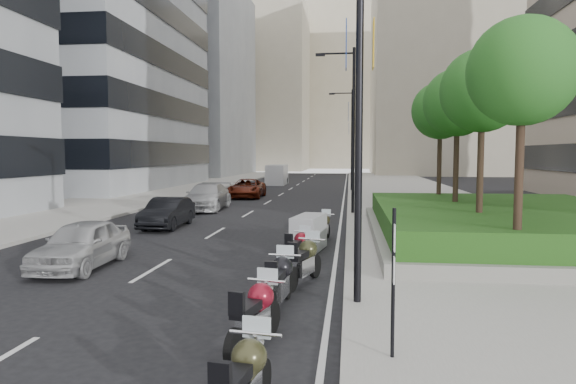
% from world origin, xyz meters
% --- Properties ---
extents(ground, '(160.00, 160.00, 0.00)m').
position_xyz_m(ground, '(0.00, 0.00, 0.00)').
color(ground, black).
rests_on(ground, ground).
extents(sidewalk_right, '(10.00, 100.00, 0.15)m').
position_xyz_m(sidewalk_right, '(9.00, 30.00, 0.07)').
color(sidewalk_right, '#9E9B93').
rests_on(sidewalk_right, ground).
extents(sidewalk_left, '(8.00, 100.00, 0.15)m').
position_xyz_m(sidewalk_left, '(-12.00, 30.00, 0.07)').
color(sidewalk_left, '#9E9B93').
rests_on(sidewalk_left, ground).
extents(lane_edge, '(0.12, 100.00, 0.01)m').
position_xyz_m(lane_edge, '(3.70, 30.00, 0.01)').
color(lane_edge, silver).
rests_on(lane_edge, ground).
extents(lane_centre, '(0.12, 100.00, 0.01)m').
position_xyz_m(lane_centre, '(-1.50, 30.00, 0.01)').
color(lane_centre, silver).
rests_on(lane_centre, ground).
extents(building_grey_far, '(22.00, 26.00, 30.00)m').
position_xyz_m(building_grey_far, '(-24.00, 70.00, 15.00)').
color(building_grey_far, gray).
rests_on(building_grey_far, ground).
extents(building_cream_right, '(28.00, 24.00, 36.00)m').
position_xyz_m(building_cream_right, '(22.00, 80.00, 18.00)').
color(building_cream_right, '#B7AD93').
rests_on(building_cream_right, ground).
extents(building_cream_left, '(26.00, 24.00, 34.00)m').
position_xyz_m(building_cream_left, '(-18.00, 100.00, 17.00)').
color(building_cream_left, '#B7AD93').
rests_on(building_cream_left, ground).
extents(building_cream_centre, '(30.00, 24.00, 38.00)m').
position_xyz_m(building_cream_centre, '(2.00, 120.00, 19.00)').
color(building_cream_centre, '#B7AD93').
rests_on(building_cream_centre, ground).
extents(planter, '(10.00, 14.00, 0.40)m').
position_xyz_m(planter, '(10.00, 10.00, 0.35)').
color(planter, gray).
rests_on(planter, sidewalk_right).
extents(hedge, '(9.40, 13.40, 0.80)m').
position_xyz_m(hedge, '(10.00, 10.00, 0.95)').
color(hedge, '#204213').
rests_on(hedge, planter).
extents(tree_0, '(2.80, 2.80, 6.30)m').
position_xyz_m(tree_0, '(8.50, 4.00, 5.42)').
color(tree_0, '#332319').
rests_on(tree_0, planter).
extents(tree_1, '(2.80, 2.80, 6.30)m').
position_xyz_m(tree_1, '(8.50, 8.00, 5.42)').
color(tree_1, '#332319').
rests_on(tree_1, planter).
extents(tree_2, '(2.80, 2.80, 6.30)m').
position_xyz_m(tree_2, '(8.50, 12.00, 5.42)').
color(tree_2, '#332319').
rests_on(tree_2, planter).
extents(tree_3, '(2.80, 2.80, 6.30)m').
position_xyz_m(tree_3, '(8.50, 16.00, 5.42)').
color(tree_3, '#332319').
rests_on(tree_3, planter).
extents(lamp_post_0, '(2.34, 0.45, 9.00)m').
position_xyz_m(lamp_post_0, '(4.14, 1.00, 5.07)').
color(lamp_post_0, black).
rests_on(lamp_post_0, ground).
extents(lamp_post_1, '(2.34, 0.45, 9.00)m').
position_xyz_m(lamp_post_1, '(4.14, 18.00, 5.07)').
color(lamp_post_1, black).
rests_on(lamp_post_1, ground).
extents(lamp_post_2, '(2.34, 0.45, 9.00)m').
position_xyz_m(lamp_post_2, '(4.14, 36.00, 5.07)').
color(lamp_post_2, black).
rests_on(lamp_post_2, ground).
extents(parking_sign, '(0.06, 0.32, 2.50)m').
position_xyz_m(parking_sign, '(4.80, -2.00, 1.46)').
color(parking_sign, black).
rests_on(parking_sign, ground).
extents(motorcycle_1, '(0.78, 2.14, 1.08)m').
position_xyz_m(motorcycle_1, '(2.53, -1.49, 0.58)').
color(motorcycle_1, black).
rests_on(motorcycle_1, ground).
extents(motorcycle_2, '(0.73, 2.19, 1.09)m').
position_xyz_m(motorcycle_2, '(2.64, 0.79, 0.58)').
color(motorcycle_2, black).
rests_on(motorcycle_2, ground).
extents(motorcycle_3, '(0.91, 2.16, 1.11)m').
position_xyz_m(motorcycle_3, '(2.99, 2.93, 0.59)').
color(motorcycle_3, black).
rests_on(motorcycle_3, ground).
extents(motorcycle_4, '(0.83, 1.93, 0.99)m').
position_xyz_m(motorcycle_4, '(2.62, 4.99, 0.53)').
color(motorcycle_4, black).
rests_on(motorcycle_4, ground).
extents(motorcycle_5, '(1.17, 2.14, 1.23)m').
position_xyz_m(motorcycle_5, '(2.74, 7.43, 0.61)').
color(motorcycle_5, black).
rests_on(motorcycle_5, ground).
extents(motorcycle_6, '(0.67, 2.01, 1.00)m').
position_xyz_m(motorcycle_6, '(3.13, 9.51, 0.54)').
color(motorcycle_6, black).
rests_on(motorcycle_6, ground).
extents(car_a, '(1.80, 4.16, 1.40)m').
position_xyz_m(car_a, '(-3.66, 4.06, 0.70)').
color(car_a, '#AFAFB1').
rests_on(car_a, ground).
extents(car_b, '(1.49, 4.13, 1.35)m').
position_xyz_m(car_b, '(-4.08, 12.32, 0.68)').
color(car_b, black).
rests_on(car_b, ground).
extents(car_c, '(2.38, 5.47, 1.57)m').
position_xyz_m(car_c, '(-4.37, 19.83, 0.78)').
color(car_c, '#BBBBBE').
rests_on(car_c, ground).
extents(car_d, '(2.55, 5.24, 1.43)m').
position_xyz_m(car_d, '(-3.67, 28.58, 0.72)').
color(car_d, '#601B0B').
rests_on(car_d, ground).
extents(delivery_van, '(2.07, 5.19, 2.16)m').
position_xyz_m(delivery_van, '(-3.78, 45.51, 1.01)').
color(delivery_van, silver).
rests_on(delivery_van, ground).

